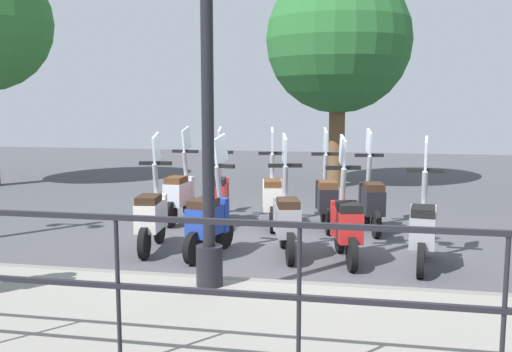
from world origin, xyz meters
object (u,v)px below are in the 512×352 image
scooter_near_1 (346,223)px  scooter_far_4 (180,193)px  scooter_near_2 (287,219)px  scooter_near_3 (209,219)px  scooter_far_1 (327,198)px  scooter_far_0 (371,200)px  scooter_near_0 (423,228)px  tree_distant (339,41)px  lamp_post_near (207,85)px  scooter_far_3 (218,194)px  scooter_near_4 (152,215)px  scooter_far_2 (272,196)px

scooter_near_1 → scooter_far_4: 3.28m
scooter_far_4 → scooter_near_2: bearing=-127.7°
scooter_near_3 → scooter_far_1: same height
scooter_far_0 → scooter_near_3: bearing=121.0°
scooter_near_1 → scooter_near_0: bearing=-108.9°
scooter_near_1 → scooter_far_1: bearing=-1.0°
tree_distant → scooter_near_3: (-6.23, 1.29, -2.79)m
lamp_post_near → tree_distant: 7.90m
scooter_near_3 → scooter_far_3: 1.89m
scooter_far_1 → scooter_near_0: bearing=-155.9°
scooter_near_4 → scooter_far_3: (1.73, -0.45, 0.00)m
tree_distant → scooter_far_0: bearing=-170.5°
scooter_near_0 → scooter_near_2: bearing=89.3°
scooter_far_4 → tree_distant: bearing=-24.8°
scooter_far_4 → scooter_far_0: bearing=-89.2°
scooter_near_0 → scooter_far_3: size_ratio=1.00×
tree_distant → scooter_near_4: (-6.11, 2.10, -2.79)m
scooter_near_0 → scooter_near_1: same height
scooter_far_2 → scooter_far_3: (0.03, 0.88, 0.00)m
tree_distant → scooter_near_3: bearing=168.3°
lamp_post_near → scooter_near_3: (1.54, 0.43, -1.63)m
scooter_near_2 → scooter_near_4: (-0.07, 1.78, 0.00)m
scooter_near_1 → scooter_far_3: 2.73m
scooter_near_1 → scooter_far_4: size_ratio=1.00×
scooter_far_4 → scooter_far_2: bearing=-89.9°
scooter_near_0 → scooter_far_4: (1.92, 3.62, 0.00)m
scooter_near_4 → scooter_far_0: 3.29m
lamp_post_near → scooter_far_1: 3.88m
scooter_far_2 → scooter_far_3: bearing=77.9°
scooter_near_3 → scooter_far_3: (1.85, 0.36, 0.00)m
scooter_near_1 → scooter_near_4: size_ratio=1.00×
scooter_near_2 → scooter_far_3: 2.12m
lamp_post_near → scooter_far_0: (3.32, -1.60, -1.63)m
scooter_near_1 → scooter_near_2: (0.11, 0.75, 0.00)m
scooter_near_2 → scooter_far_1: 1.72m
scooter_near_0 → scooter_near_3: 2.60m
scooter_near_0 → scooter_far_0: (1.80, 0.57, 0.00)m
tree_distant → scooter_near_1: bearing=-176.1°
scooter_near_3 → scooter_far_0: (1.78, -2.03, 0.00)m
tree_distant → scooter_near_1: tree_distant is taller
tree_distant → scooter_far_1: 5.19m
tree_distant → scooter_near_0: (-6.26, -1.32, -2.79)m
scooter_far_0 → scooter_far_4: size_ratio=1.00×
lamp_post_near → scooter_near_2: (1.73, -0.54, -1.63)m
scooter_near_2 → scooter_far_0: bearing=-47.6°
lamp_post_near → scooter_near_0: 3.11m
scooter_near_3 → scooter_far_2: size_ratio=1.00×
scooter_near_0 → scooter_near_3: bearing=96.2°
scooter_far_2 → scooter_far_4: 1.53m
scooter_far_1 → scooter_far_4: 2.37m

